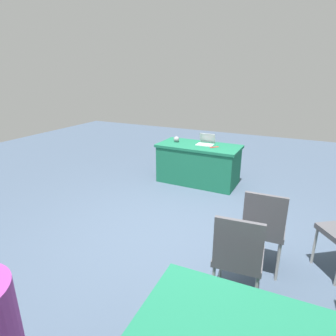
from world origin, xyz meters
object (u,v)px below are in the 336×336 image
(yarn_ball, at_px, (176,139))
(scissors_red, at_px, (214,147))
(chair_tucked_right, at_px, (238,254))
(table_foreground, at_px, (198,164))
(laptop_silver, at_px, (206,143))
(chair_tucked_left, at_px, (264,225))

(yarn_ball, relative_size, scissors_red, 0.63)
(chair_tucked_right, distance_m, scissors_red, 3.01)
(table_foreground, bearing_deg, laptop_silver, -141.34)
(table_foreground, distance_m, chair_tucked_left, 2.73)
(chair_tucked_left, distance_m, laptop_silver, 2.75)
(table_foreground, height_order, scissors_red, scissors_red)
(chair_tucked_right, relative_size, scissors_red, 5.36)
(chair_tucked_right, bearing_deg, yarn_ball, 118.87)
(chair_tucked_left, bearing_deg, scissors_red, 117.27)
(yarn_ball, xyz_separation_m, scissors_red, (-0.82, 0.08, -0.05))
(chair_tucked_right, xyz_separation_m, laptop_silver, (1.32, -2.93, 0.25))
(table_foreground, bearing_deg, scissors_red, 171.34)
(table_foreground, distance_m, chair_tucked_right, 3.19)
(laptop_silver, xyz_separation_m, scissors_red, (-0.22, 0.13, -0.04))
(table_foreground, xyz_separation_m, laptop_silver, (-0.11, -0.08, 0.42))
(laptop_silver, distance_m, scissors_red, 0.26)
(chair_tucked_right, bearing_deg, laptop_silver, 109.31)
(chair_tucked_left, relative_size, scissors_red, 5.39)
(scissors_red, bearing_deg, table_foreground, -55.08)
(laptop_silver, bearing_deg, scissors_red, 148.40)
(table_foreground, relative_size, chair_tucked_left, 1.65)
(laptop_silver, bearing_deg, chair_tucked_left, 122.15)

